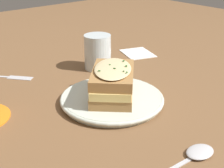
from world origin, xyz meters
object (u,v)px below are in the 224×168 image
Objects in this scene: water_glass at (98,52)px; spoon at (196,154)px; dinner_plate at (112,99)px; fork at (9,77)px; napkin at (138,53)px; sandwich at (112,82)px.

water_glass is 0.62× the size of spoon.
dinner_plate is 1.61× the size of fork.
water_glass is 0.91× the size of napkin.
fork is (0.11, 0.23, -0.05)m from water_glass.
sandwich reaches higher than napkin.
sandwich is 1.71× the size of water_glass.
water_glass is 0.26m from fork.
spoon reaches higher than fork.
sandwich is 1.06× the size of spoon.
water_glass is at bearing -29.91° from dinner_plate.
water_glass reaches higher than napkin.
dinner_plate is 2.18× the size of napkin.
dinner_plate is at bearing 125.39° from napkin.
sandwich is 0.26m from spoon.
water_glass is at bearing 116.35° from fork.
water_glass is at bearing 167.98° from spoon.
water_glass is (0.19, -0.11, 0.04)m from dinner_plate.
dinner_plate is at bearing 179.83° from spoon.
water_glass is at bearing 95.24° from napkin.
dinner_plate is 1.48× the size of spoon.
spoon is (-0.55, -0.10, 0.00)m from fork.
fork is (0.30, 0.12, -0.01)m from dinner_plate.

